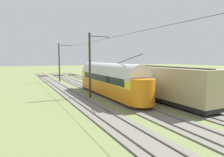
{
  "coord_description": "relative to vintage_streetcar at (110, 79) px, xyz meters",
  "views": [
    {
      "loc": [
        10.68,
        25.42,
        4.9
      ],
      "look_at": [
        -0.35,
        2.69,
        2.31
      ],
      "focal_mm": 31.71,
      "sensor_mm": 36.0,
      "label": 1
    }
  ],
  "objects": [
    {
      "name": "vintage_streetcar",
      "position": [
        0.0,
        0.0,
        0.0
      ],
      "size": [
        2.65,
        16.92,
        5.17
      ],
      "color": "orange",
      "rests_on": "ground"
    },
    {
      "name": "ground_plane",
      "position": [
        0.0,
        -2.71,
        -2.26
      ],
      "size": [
        220.0,
        220.0,
        0.0
      ],
      "primitive_type": "plane",
      "color": "olive"
    },
    {
      "name": "catenary_pole_mid_near",
      "position": [
        2.46,
        -0.33,
        1.89
      ],
      "size": [
        2.74,
        0.28,
        7.98
      ],
      "color": "#423323",
      "rests_on": "ground"
    },
    {
      "name": "track_streetcar_siding",
      "position": [
        -4.08,
        -3.02,
        -2.2
      ],
      "size": [
        2.8,
        80.0,
        0.18
      ],
      "color": "slate",
      "rests_on": "ground"
    },
    {
      "name": "track_third_siding",
      "position": [
        4.08,
        -3.02,
        -2.2
      ],
      "size": [
        2.8,
        80.0,
        0.18
      ],
      "color": "slate",
      "rests_on": "ground"
    },
    {
      "name": "catenary_pole_foreground",
      "position": [
        2.46,
        -19.36,
        1.89
      ],
      "size": [
        2.74,
        0.28,
        7.98
      ],
      "color": "#423323",
      "rests_on": "ground"
    },
    {
      "name": "overhead_wire_run",
      "position": [
        0.05,
        -1.03,
        5.18
      ],
      "size": [
        2.54,
        42.06,
        0.18
      ],
      "color": "black",
      "rests_on": "ground"
    },
    {
      "name": "coach_adjacent",
      "position": [
        -4.08,
        6.47,
        -0.09
      ],
      "size": [
        2.96,
        11.47,
        3.85
      ],
      "color": "tan",
      "rests_on": "ground"
    },
    {
      "name": "track_adjacent_siding",
      "position": [
        0.0,
        -3.02,
        -2.2
      ],
      "size": [
        2.8,
        80.0,
        0.18
      ],
      "color": "slate",
      "rests_on": "ground"
    }
  ]
}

